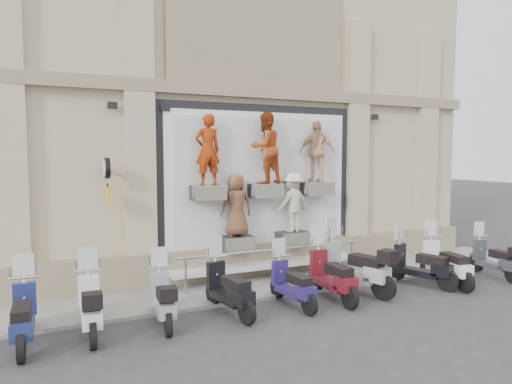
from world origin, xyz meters
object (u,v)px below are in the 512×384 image
guard_rail (276,267)px  scooter_i (446,254)px  scooter_b (90,295)px  scooter_h (421,256)px  scooter_d (229,278)px  scooter_a (23,304)px  scooter_g (355,256)px  scooter_j (494,251)px  scooter_c (163,289)px  clock_sign_bracket (107,175)px  scooter_e (292,274)px  scooter_f (332,265)px

guard_rail → scooter_i: bearing=-24.0°
scooter_b → scooter_h: (7.70, -0.14, 0.01)m
scooter_d → scooter_h: (5.05, -0.09, -0.00)m
scooter_h → scooter_i: (0.64, -0.18, 0.02)m
scooter_i → scooter_a: bearing=-172.5°
scooter_g → scooter_a: bearing=163.5°
guard_rail → scooter_b: (-4.46, -1.41, 0.28)m
scooter_g → scooter_j: 4.22m
scooter_c → scooter_h: scooter_h is taller
clock_sign_bracket → scooter_a: bearing=-130.1°
scooter_a → scooter_h: (8.78, -0.07, 0.02)m
scooter_b → guard_rail: bearing=19.6°
scooter_a → scooter_e: bearing=-0.1°
scooter_a → scooter_h: scooter_h is taller
clock_sign_bracket → scooter_f: size_ratio=0.52×
scooter_a → scooter_b: bearing=4.4°
scooter_d → scooter_g: scooter_g is taller
scooter_d → scooter_h: size_ratio=1.00×
clock_sign_bracket → scooter_j: clock_sign_bracket is taller
scooter_f → scooter_i: bearing=-1.2°
scooter_g → scooter_e: bearing=170.2°
scooter_j → scooter_a: bearing=-172.9°
scooter_d → guard_rail: bearing=30.4°
clock_sign_bracket → scooter_i: size_ratio=0.53×
scooter_d → scooter_e: bearing=-13.1°
clock_sign_bracket → scooter_c: 2.95m
scooter_f → scooter_h: 2.62m
guard_rail → scooter_f: (0.63, -1.53, 0.32)m
scooter_i → scooter_g: bearing=179.5°
scooter_a → scooter_e: scooter_a is taller
scooter_b → scooter_d: scooter_d is taller
scooter_c → scooter_g: 4.57m
guard_rail → clock_sign_bracket: (-3.90, 0.47, 2.34)m
guard_rail → scooter_g: scooter_g is taller
scooter_f → scooter_j: scooter_f is taller
scooter_c → scooter_d: (1.34, -0.00, 0.06)m
guard_rail → scooter_j: 5.88m
scooter_f → scooter_i: 3.27m
scooter_c → scooter_j: size_ratio=0.99×
scooter_b → scooter_g: 5.88m
clock_sign_bracket → scooter_j: (9.51, -2.22, -2.10)m
scooter_f → scooter_b: bearing=-179.0°
scooter_e → scooter_g: scooter_g is taller
scooter_e → scooter_d: bearing=171.5°
clock_sign_bracket → scooter_h: size_ratio=0.55×
scooter_e → scooter_g: bearing=4.2°
scooter_d → scooter_g: 3.23m
scooter_c → scooter_g: size_ratio=0.80×
scooter_g → scooter_i: 2.51m
guard_rail → scooter_e: 1.64m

